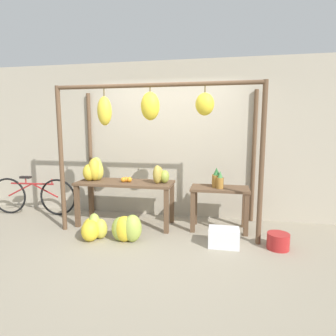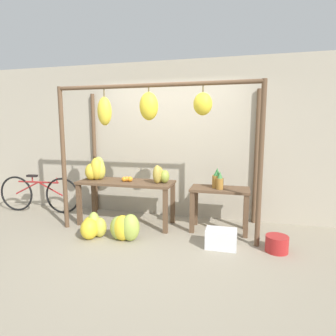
% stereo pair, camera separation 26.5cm
% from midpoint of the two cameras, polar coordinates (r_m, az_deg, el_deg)
% --- Properties ---
extents(ground_plane, '(20.00, 20.00, 0.00)m').
position_cam_midpoint_polar(ground_plane, '(4.11, -2.41, -15.25)').
color(ground_plane, gray).
extents(shop_wall_back, '(8.00, 0.08, 2.80)m').
position_cam_midpoint_polar(shop_wall_back, '(5.15, 2.05, 5.62)').
color(shop_wall_back, '#B2A893').
rests_on(shop_wall_back, ground_plane).
extents(stall_awning, '(3.08, 1.16, 2.26)m').
position_cam_midpoint_polar(stall_awning, '(4.27, -0.70, 8.48)').
color(stall_awning, brown).
rests_on(stall_awning, ground_plane).
extents(display_table_main, '(1.60, 0.60, 0.74)m').
position_cam_midpoint_polar(display_table_main, '(4.77, -6.92, -4.07)').
color(display_table_main, brown).
rests_on(display_table_main, ground_plane).
extents(display_table_side, '(0.91, 0.48, 0.70)m').
position_cam_midpoint_polar(display_table_side, '(4.54, 12.11, -6.09)').
color(display_table_side, brown).
rests_on(display_table_side, ground_plane).
extents(banana_pile_on_table, '(0.39, 0.42, 0.39)m').
position_cam_midpoint_polar(banana_pile_on_table, '(4.98, -12.89, -0.34)').
color(banana_pile_on_table, gold).
rests_on(banana_pile_on_table, display_table_main).
extents(orange_pile, '(0.18, 0.11, 0.09)m').
position_cam_midpoint_polar(orange_pile, '(4.70, -6.69, -2.25)').
color(orange_pile, orange).
rests_on(orange_pile, display_table_main).
extents(pineapple_cluster, '(0.19, 0.35, 0.30)m').
position_cam_midpoint_polar(pineapple_cluster, '(4.52, 11.71, -2.41)').
color(pineapple_cluster, '#A3702D').
rests_on(pineapple_cluster, display_table_side).
extents(banana_pile_ground_left, '(0.47, 0.44, 0.38)m').
position_cam_midpoint_polar(banana_pile_ground_left, '(4.41, -13.33, -11.56)').
color(banana_pile_ground_left, gold).
rests_on(banana_pile_ground_left, ground_plane).
extents(banana_pile_ground_right, '(0.50, 0.37, 0.40)m').
position_cam_midpoint_polar(banana_pile_ground_right, '(4.22, -7.08, -11.96)').
color(banana_pile_ground_right, '#9EB247').
rests_on(banana_pile_ground_right, ground_plane).
extents(fruit_crate_white, '(0.42, 0.27, 0.26)m').
position_cam_midpoint_polar(fruit_crate_white, '(4.05, 12.64, -13.85)').
color(fruit_crate_white, silver).
rests_on(fruit_crate_white, ground_plane).
extents(blue_bucket, '(0.30, 0.30, 0.22)m').
position_cam_midpoint_polar(blue_bucket, '(4.17, 23.01, -14.01)').
color(blue_bucket, '#AD2323').
rests_on(blue_bucket, ground_plane).
extents(parked_bicycle, '(1.67, 0.16, 0.73)m').
position_cam_midpoint_polar(parked_bicycle, '(5.94, -23.58, -4.83)').
color(parked_bicycle, black).
rests_on(parked_bicycle, ground_plane).
extents(papaya_pile, '(0.29, 0.27, 0.30)m').
position_cam_midpoint_polar(papaya_pile, '(4.53, 0.15, -1.49)').
color(papaya_pile, '#93A33D').
rests_on(papaya_pile, display_table_main).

